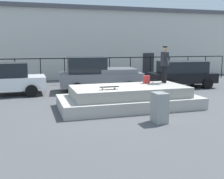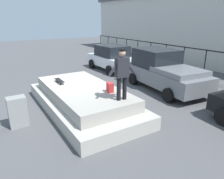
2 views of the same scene
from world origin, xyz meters
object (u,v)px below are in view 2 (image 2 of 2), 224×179
Objects in this scene: skateboard at (59,81)px; backpack at (110,87)px; skateboarder at (122,71)px; utility_box at (18,112)px; car_white_sedan_near at (112,58)px; car_grey_pickup_mid at (164,70)px.

skateboard is 2.47m from backpack.
skateboarder is at bearing -174.67° from backpack.
skateboard is 0.74× the size of utility_box.
car_grey_pickup_mid is at bearing 0.25° from car_white_sedan_near.
car_white_sedan_near is at bearing 128.84° from skateboard.
skateboarder is at bearing 20.86° from skateboard.
backpack is 0.07× the size of car_grey_pickup_mid.
car_grey_pickup_mid is at bearing 93.41° from utility_box.
car_white_sedan_near is at bearing 127.46° from utility_box.
car_grey_pickup_mid is (5.05, 0.02, 0.09)m from car_white_sedan_near.
backpack is 4.24m from car_grey_pickup_mid.
car_grey_pickup_mid reaches higher than skateboard.
car_grey_pickup_mid is (0.84, 5.25, -0.05)m from skateboard.
skateboarder is 3.79m from utility_box.
backpack reaches higher than skateboard.
utility_box is at bearing 84.20° from backpack.
car_white_sedan_near reaches higher than utility_box.
skateboarder is 0.34× the size of car_grey_pickup_mid.
car_white_sedan_near is at bearing 150.54° from skateboarder.
skateboarder is 1.61× the size of utility_box.
backpack is 0.34× the size of utility_box.
skateboarder is at bearing -29.46° from car_white_sedan_near.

